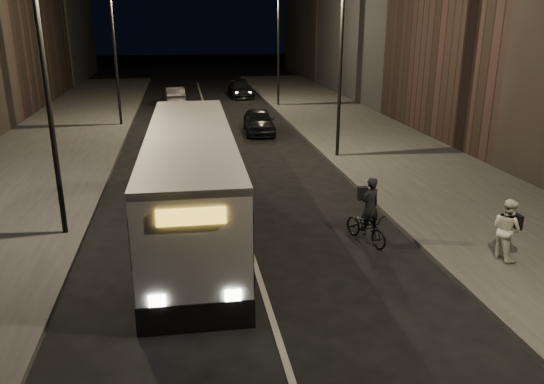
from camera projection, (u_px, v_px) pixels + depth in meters
name	position (u px, v px, depth m)	size (l,w,h in m)	color
ground	(260.00, 282.00, 13.86)	(180.00, 180.00, 0.00)	black
sidewalk_right	(379.00, 145.00, 28.30)	(7.00, 70.00, 0.16)	#363634
sidewalk_left	(44.00, 159.00, 25.57)	(7.00, 70.00, 0.16)	#363634
streetlight_right_mid	(336.00, 45.00, 24.26)	(1.20, 0.44, 8.12)	black
streetlight_right_far	(275.00, 35.00, 39.24)	(1.20, 0.44, 8.12)	black
streetlight_left_near	(53.00, 62.00, 15.06)	(1.20, 0.44, 8.12)	black
streetlight_left_far	(118.00, 39.00, 31.91)	(1.20, 0.44, 8.12)	black
city_bus	(191.00, 177.00, 16.77)	(3.06, 12.23, 3.28)	silver
cyclist_on_bicycle	(367.00, 221.00, 16.05)	(1.23, 1.96, 2.13)	black
pedestrian_woman	(507.00, 229.00, 14.58)	(0.85, 0.66, 1.75)	silver
car_near	(259.00, 121.00, 31.41)	(1.71, 4.25, 1.45)	black
car_mid	(175.00, 95.00, 42.12)	(1.43, 4.11, 1.35)	#3A3A3D
car_far	(241.00, 89.00, 45.77)	(1.87, 4.59, 1.33)	black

